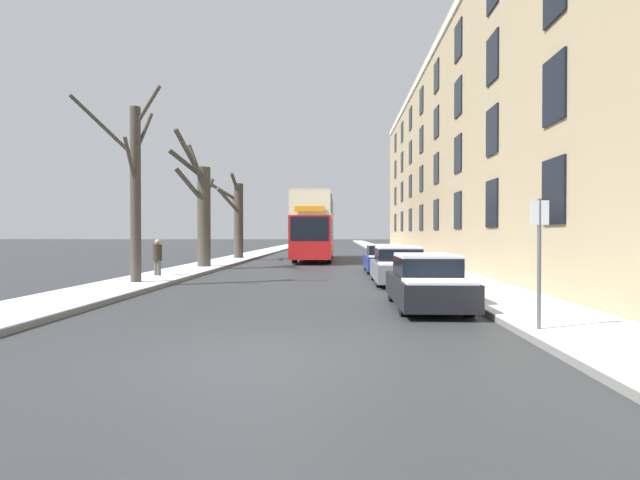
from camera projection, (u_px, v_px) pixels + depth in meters
The scene contains 13 objects.
ground_plane at pixel (245, 358), 7.52m from camera, with size 320.00×320.00×0.00m, color #303335.
sidewalk_left at pixel (279, 248), 60.71m from camera, with size 2.53×130.00×0.16m.
sidewalk_right at pixel (377, 249), 60.24m from camera, with size 2.53×130.00×0.16m.
terrace_facade_right at pixel (498, 157), 32.39m from camera, with size 9.10×49.71×13.77m.
bare_tree_left_0 at pixel (134, 188), 17.76m from camera, with size 3.04×1.70×7.08m.
bare_tree_left_1 at pixel (202, 208), 26.30m from camera, with size 1.90×3.89×7.06m.
bare_tree_left_2 at pixel (237, 217), 35.55m from camera, with size 2.65×4.16×6.11m.
double_decker_bus at pixel (314, 224), 35.13m from camera, with size 2.55×11.76×4.55m.
parked_car_0 at pixel (427, 283), 12.61m from camera, with size 1.69×4.17×1.36m.
parked_car_1 at pixel (398, 266), 18.79m from camera, with size 1.85×4.43×1.40m.
parked_car_2 at pixel (385, 259), 24.40m from camera, with size 1.88×4.45×1.35m.
pedestrian_left_sidewalk at pixel (158, 257), 20.61m from camera, with size 0.36×0.36×1.65m.
street_sign_post at pixel (539, 258), 8.98m from camera, with size 0.32×0.07×2.51m.
Camera 1 is at (1.42, -7.44, 1.88)m, focal length 28.00 mm.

